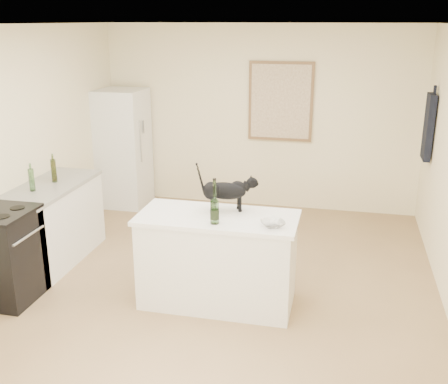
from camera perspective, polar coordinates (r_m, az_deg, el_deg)
floor at (r=5.54m, az=-1.18°, el=-10.51°), size 5.50×5.50×0.00m
ceiling at (r=4.87m, az=-1.39°, el=17.50°), size 5.50×5.50×0.00m
wall_back at (r=7.68m, az=3.80°, el=7.90°), size 4.50×0.00×4.50m
wall_front at (r=2.67m, az=-16.32°, el=-13.04°), size 4.50×0.00×4.50m
wall_left at (r=5.99m, az=-22.66°, el=3.66°), size 0.00×5.50×5.50m
island_base at (r=5.15m, az=-0.67°, el=-7.46°), size 1.44×0.67×0.86m
island_top at (r=4.97m, az=-0.69°, el=-2.77°), size 1.50×0.70×0.04m
left_cabinets at (r=6.32m, az=-17.96°, el=-3.40°), size 0.60×1.40×0.86m
left_countertop at (r=6.18m, az=-18.35°, el=0.49°), size 0.62×1.44×0.04m
stove at (r=5.63m, az=-22.58°, el=-6.40°), size 0.60×0.60×0.90m
fridge at (r=7.94m, az=-10.82°, el=4.63°), size 0.68×0.68×1.70m
artwork_frame at (r=7.57m, az=6.08°, el=9.60°), size 0.90×0.03×1.10m
artwork_canvas at (r=7.55m, az=6.06°, el=9.59°), size 0.82×0.00×1.02m
hanging_garment at (r=6.95m, az=21.07°, el=6.51°), size 0.08×0.34×0.80m
black_cat at (r=5.02m, az=0.11°, el=-0.11°), size 0.54×0.35×0.36m
wine_bottle at (r=4.72m, az=-1.02°, el=-1.29°), size 0.09×0.09×0.37m
glass_bowl at (r=4.71m, az=5.24°, el=-3.45°), size 0.28×0.28×0.05m
fridge_paper at (r=7.76m, az=-8.56°, el=6.97°), size 0.05×0.13×0.18m
counter_bottle_cluster at (r=6.18m, az=-18.48°, el=1.86°), size 0.12×0.47×0.26m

